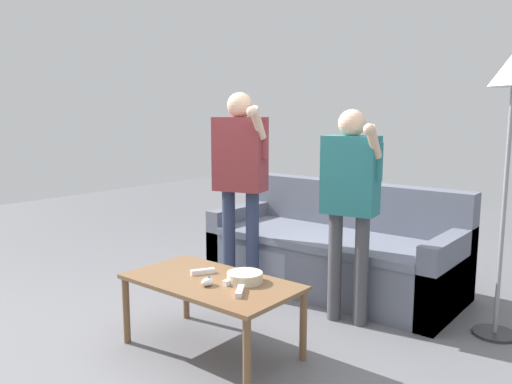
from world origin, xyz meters
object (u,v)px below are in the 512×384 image
(snack_bowl, at_px, (244,277))
(game_remote_wand_near, at_px, (240,291))
(coffee_table, at_px, (211,288))
(player_left, at_px, (240,169))
(game_remote_wand_spare, at_px, (234,281))
(game_remote_nunchuk, at_px, (208,282))
(couch, at_px, (335,252))
(game_remote_wand_far, at_px, (203,272))
(player_right, at_px, (350,191))
(floor_lamp, at_px, (512,96))

(snack_bowl, height_order, game_remote_wand_near, snack_bowl)
(coffee_table, xyz_separation_m, player_left, (-0.54, 0.90, 0.61))
(game_remote_wand_near, height_order, game_remote_wand_spare, same)
(game_remote_nunchuk, relative_size, player_left, 0.05)
(couch, xyz_separation_m, snack_bowl, (0.21, -1.42, 0.19))
(game_remote_wand_far, bearing_deg, player_left, 116.31)
(snack_bowl, height_order, player_right, player_right)
(snack_bowl, height_order, player_left, player_left)
(game_remote_nunchuk, distance_m, floor_lamp, 2.17)
(player_right, height_order, player_left, player_left)
(coffee_table, relative_size, snack_bowl, 4.97)
(game_remote_nunchuk, bearing_deg, coffee_table, 122.87)
(floor_lamp, distance_m, player_right, 1.15)
(coffee_table, bearing_deg, player_right, 65.16)
(game_remote_wand_spare, bearing_deg, coffee_table, -161.25)
(coffee_table, bearing_deg, game_remote_wand_near, -13.30)
(snack_bowl, distance_m, game_remote_wand_far, 0.31)
(player_right, bearing_deg, floor_lamp, 26.05)
(player_right, relative_size, game_remote_wand_near, 10.17)
(coffee_table, relative_size, floor_lamp, 0.58)
(game_remote_nunchuk, relative_size, game_remote_wand_near, 0.61)
(game_remote_wand_near, relative_size, game_remote_wand_far, 0.97)
(floor_lamp, height_order, game_remote_wand_far, floor_lamp)
(coffee_table, relative_size, player_left, 0.66)
(couch, bearing_deg, snack_bowl, -81.56)
(floor_lamp, xyz_separation_m, game_remote_wand_spare, (-1.15, -1.29, -1.09))
(couch, distance_m, coffee_table, 1.52)
(game_remote_nunchuk, xyz_separation_m, game_remote_wand_spare, (0.09, 0.13, -0.01))
(player_left, bearing_deg, game_remote_wand_spare, -51.18)
(floor_lamp, height_order, game_remote_wand_near, floor_lamp)
(game_remote_wand_far, bearing_deg, floor_lamp, 42.18)
(couch, distance_m, game_remote_wand_near, 1.63)
(game_remote_wand_spare, bearing_deg, game_remote_wand_near, -38.10)
(player_left, bearing_deg, game_remote_wand_near, -49.26)
(player_right, relative_size, game_remote_wand_far, 9.87)
(snack_bowl, bearing_deg, game_remote_wand_near, -56.98)
(player_left, xyz_separation_m, game_remote_wand_spare, (0.68, -0.85, -0.55))
(snack_bowl, xyz_separation_m, game_remote_nunchuk, (-0.13, -0.18, -0.01))
(game_remote_nunchuk, xyz_separation_m, floor_lamp, (1.24, 1.43, 1.08))
(floor_lamp, distance_m, game_remote_wand_near, 2.04)
(snack_bowl, height_order, game_remote_nunchuk, snack_bowl)
(snack_bowl, xyz_separation_m, floor_lamp, (1.11, 1.24, 1.07))
(game_remote_wand_near, xyz_separation_m, game_remote_wand_far, (-0.42, 0.12, 0.00))
(player_right, xyz_separation_m, player_left, (-0.97, -0.02, 0.08))
(game_remote_nunchuk, distance_m, game_remote_wand_near, 0.24)
(player_left, relative_size, game_remote_wand_spare, 10.40)
(game_remote_nunchuk, bearing_deg, snack_bowl, 55.61)
(game_remote_nunchuk, bearing_deg, player_left, 121.28)
(player_left, distance_m, game_remote_wand_far, 1.09)
(player_right, bearing_deg, couch, 127.09)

